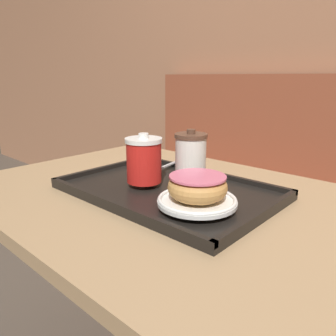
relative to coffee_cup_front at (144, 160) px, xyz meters
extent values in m
cube|color=brown|center=(-0.10, 0.86, -0.57)|extent=(1.52, 0.44, 0.45)
cube|color=brown|center=(-0.10, 1.04, -0.07)|extent=(1.52, 0.08, 0.55)
cube|color=tan|center=(0.09, 0.03, -0.09)|extent=(1.09, 0.72, 0.03)
cylinder|color=#333338|center=(0.09, 0.03, -0.45)|extent=(0.08, 0.08, 0.68)
cube|color=black|center=(0.06, 0.03, -0.07)|extent=(0.50, 0.34, 0.01)
cube|color=black|center=(0.06, -0.14, -0.06)|extent=(0.50, 0.01, 0.01)
cube|color=black|center=(0.06, 0.19, -0.06)|extent=(0.50, 0.01, 0.01)
cube|color=black|center=(-0.19, 0.03, -0.06)|extent=(0.01, 0.34, 0.01)
cube|color=black|center=(0.30, 0.03, -0.06)|extent=(0.01, 0.34, 0.01)
cylinder|color=red|center=(0.00, 0.00, -0.01)|extent=(0.09, 0.09, 0.10)
cylinder|color=white|center=(0.00, 0.00, 0.05)|extent=(0.09, 0.09, 0.01)
cylinder|color=white|center=(0.00, 0.00, 0.06)|extent=(0.02, 0.02, 0.01)
cylinder|color=white|center=(0.07, 0.09, 0.00)|extent=(0.08, 0.08, 0.11)
cylinder|color=brown|center=(0.07, 0.09, 0.06)|extent=(0.08, 0.08, 0.01)
cylinder|color=brown|center=(0.07, 0.09, 0.07)|extent=(0.02, 0.02, 0.01)
cylinder|color=white|center=(0.19, -0.03, -0.05)|extent=(0.16, 0.16, 0.01)
torus|color=white|center=(0.19, -0.03, -0.05)|extent=(0.16, 0.16, 0.01)
torus|color=tan|center=(0.19, -0.03, -0.02)|extent=(0.12, 0.12, 0.04)
cylinder|color=#DB6684|center=(0.19, -0.03, 0.00)|extent=(0.12, 0.12, 0.00)
ellipsoid|color=silver|center=(-0.04, 0.06, -0.05)|extent=(0.03, 0.04, 0.01)
cube|color=silver|center=(-0.05, 0.14, -0.05)|extent=(0.03, 0.11, 0.00)
camera|label=1|loc=(0.56, -0.53, 0.20)|focal=35.00mm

